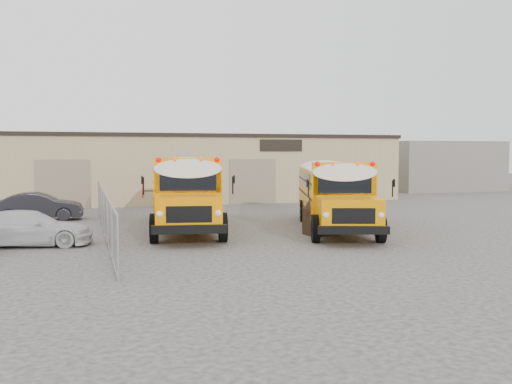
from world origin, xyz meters
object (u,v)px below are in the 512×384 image
object	(u,v)px
car_white	(29,228)
car_dark	(39,207)
tarp_bundle	(319,215)
school_bus_right	(320,181)
school_bus_left	(186,179)

from	to	relation	value
car_white	car_dark	distance (m)	8.24
car_dark	tarp_bundle	bearing A→B (deg)	-125.11
school_bus_right	tarp_bundle	world-z (taller)	school_bus_right
tarp_bundle	car_dark	size ratio (longest dim) A/B	0.38
school_bus_left	school_bus_right	xyz separation A→B (m)	(7.19, -2.71, -0.10)
car_dark	car_white	bearing A→B (deg)	-176.25
school_bus_right	car_white	xyz separation A→B (m)	(-14.81, -7.49, -1.13)
car_white	school_bus_left	bearing A→B (deg)	-27.60
school_bus_left	school_bus_right	world-z (taller)	school_bus_left
school_bus_right	tarp_bundle	distance (m)	8.83
school_bus_left	school_bus_right	size ratio (longest dim) A/B	1.05
tarp_bundle	car_dark	bearing A→B (deg)	142.66
school_bus_left	school_bus_right	bearing A→B (deg)	-20.64
car_white	car_dark	size ratio (longest dim) A/B	1.05
car_white	car_dark	world-z (taller)	car_dark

